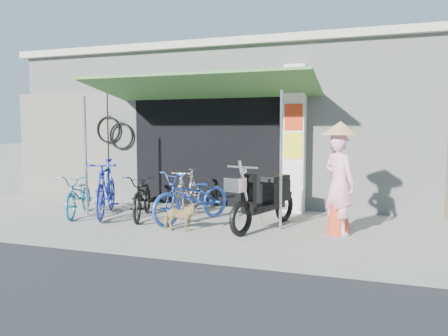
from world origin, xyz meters
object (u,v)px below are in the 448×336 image
(street_dog, at_px, (179,217))
(moped, at_px, (266,199))
(bike_black, at_px, (143,196))
(nun, at_px, (339,179))
(bike_blue, at_px, (106,188))
(bike_navy, at_px, (192,196))
(bike_silver, at_px, (188,191))
(bike_teal, at_px, (79,195))

(street_dog, height_order, moped, moped)
(bike_black, xyz_separation_m, nun, (3.65, -0.11, 0.47))
(bike_blue, height_order, street_dog, bike_blue)
(street_dog, bearing_deg, bike_navy, -4.48)
(bike_silver, height_order, nun, nun)
(bike_teal, bearing_deg, moped, -19.51)
(bike_black, distance_m, bike_silver, 0.99)
(bike_teal, bearing_deg, nun, -20.59)
(bike_silver, bearing_deg, nun, -17.98)
(bike_blue, distance_m, street_dog, 2.04)
(bike_black, bearing_deg, moped, -20.61)
(bike_blue, height_order, bike_black, bike_blue)
(bike_navy, bearing_deg, street_dog, -60.24)
(bike_silver, bearing_deg, street_dog, -73.12)
(bike_teal, relative_size, moped, 0.81)
(moped, bearing_deg, bike_black, -163.20)
(bike_navy, xyz_separation_m, moped, (1.38, -0.03, 0.03))
(bike_teal, xyz_separation_m, moped, (3.75, 0.11, 0.10))
(bike_black, bearing_deg, street_dog, -54.09)
(moped, bearing_deg, bike_teal, -160.26)
(bike_teal, relative_size, bike_black, 0.96)
(bike_blue, relative_size, bike_black, 1.15)
(bike_black, distance_m, moped, 2.43)
(bike_black, distance_m, bike_navy, 1.04)
(bike_teal, xyz_separation_m, bike_silver, (1.92, 0.95, 0.05))
(bike_silver, height_order, moped, moped)
(nun, bearing_deg, bike_black, 39.59)
(bike_navy, bearing_deg, bike_teal, -152.30)
(bike_teal, xyz_separation_m, bike_black, (1.33, 0.16, 0.02))
(nun, bearing_deg, street_dog, 55.91)
(bike_navy, bearing_deg, bike_blue, -154.43)
(bike_navy, distance_m, street_dog, 0.79)
(bike_silver, bearing_deg, moped, -26.24)
(bike_blue, xyz_separation_m, bike_black, (0.77, 0.06, -0.13))
(bike_navy, xyz_separation_m, street_dog, (0.07, -0.75, -0.24))
(bike_black, xyz_separation_m, moped, (2.42, -0.05, 0.09))
(bike_teal, distance_m, bike_silver, 2.14)
(bike_black, relative_size, street_dog, 2.83)
(bike_silver, bearing_deg, bike_blue, -149.68)
(bike_teal, xyz_separation_m, bike_navy, (2.37, 0.14, 0.07))
(bike_black, xyz_separation_m, bike_navy, (1.04, -0.02, 0.05))
(bike_black, bearing_deg, bike_silver, 33.78)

